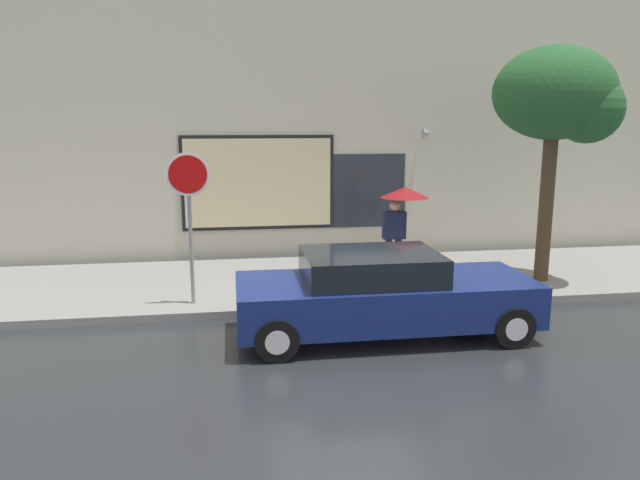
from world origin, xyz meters
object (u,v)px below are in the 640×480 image
at_px(pedestrian_with_umbrella, 401,205).
at_px(stop_sign, 189,198).
at_px(parked_car, 382,294).
at_px(fire_hydrant, 310,278).
at_px(street_tree, 561,99).

height_order(pedestrian_with_umbrella, stop_sign, stop_sign).
relative_size(pedestrian_with_umbrella, stop_sign, 0.70).
xyz_separation_m(parked_car, pedestrian_with_umbrella, (1.18, 3.03, 0.98)).
distance_m(parked_car, stop_sign, 3.75).
relative_size(fire_hydrant, stop_sign, 0.29).
relative_size(parked_car, stop_sign, 1.73).
distance_m(fire_hydrant, street_tree, 6.02).
distance_m(parked_car, fire_hydrant, 1.92).
xyz_separation_m(parked_car, stop_sign, (-3.06, 1.67, 1.38)).
distance_m(street_tree, stop_sign, 7.37).
xyz_separation_m(fire_hydrant, stop_sign, (-2.12, 0.00, 1.53)).
bearing_deg(street_tree, fire_hydrant, -173.97).
bearing_deg(stop_sign, parked_car, -28.64).
bearing_deg(street_tree, parked_car, -151.75).
bearing_deg(fire_hydrant, pedestrian_with_umbrella, 32.87).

